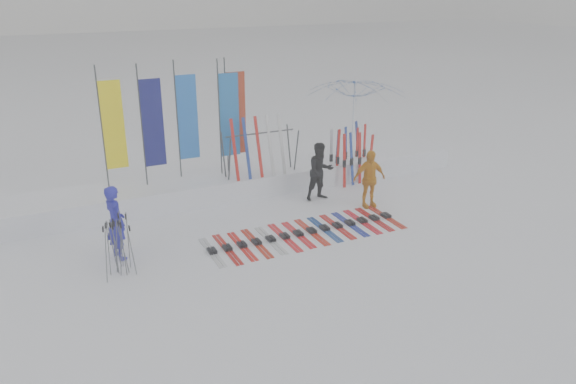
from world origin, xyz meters
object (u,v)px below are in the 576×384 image
person_black (320,171)px  person_yellow (369,179)px  person_blue (116,223)px  ski_rack (260,147)px  tent_canopy (355,121)px  ski_row (305,232)px

person_black → person_yellow: size_ratio=1.03×
person_blue → ski_rack: bearing=-78.7°
person_blue → person_yellow: (6.59, 0.17, -0.05)m
person_black → ski_rack: bearing=138.1°
person_blue → tent_canopy: 8.95m
person_black → tent_canopy: size_ratio=0.51×
person_yellow → tent_canopy: 3.80m
person_black → tent_canopy: tent_canopy is taller
ski_rack → ski_row: bearing=-92.0°
person_black → tent_canopy: (2.53, 2.35, 0.63)m
ski_rack → person_yellow: bearing=-43.7°
person_yellow → ski_rack: size_ratio=0.77×
person_yellow → ski_row: bearing=-154.1°
ski_row → person_black: bearing=52.5°
person_blue → ski_row: bearing=-115.3°
tent_canopy → ski_row: size_ratio=0.66×
ski_row → tent_canopy: bearing=46.8°
tent_canopy → ski_row: tent_canopy is taller
person_blue → tent_canopy: tent_canopy is taller
tent_canopy → ski_rack: (-3.85, -1.24, -0.06)m
person_black → ski_row: 2.46m
ski_row → ski_rack: bearing=88.0°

